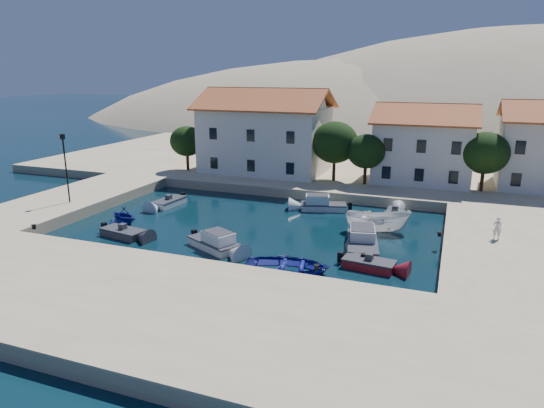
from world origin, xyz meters
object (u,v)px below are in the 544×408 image
Objects in this scene: lamppost at (65,162)px; rowboat_south at (288,272)px; building_left at (266,130)px; boat_east at (377,232)px; building_mid at (424,142)px; pedestrian at (497,228)px; cabin_cruiser_south at (214,242)px; cabin_cruiser_east at (362,242)px.

lamppost is 1.14× the size of rowboat_south.
lamppost is (-11.50, -20.00, -1.18)m from building_left.
building_mid is at bearing -20.36° from boat_east.
rowboat_south is 15.54m from pedestrian.
cabin_cruiser_south reaches higher than rowboat_south.
lamppost is (-29.50, -21.00, -0.47)m from building_mid.
boat_east is at bearing -97.25° from building_mid.
building_mid is 21.58m from cabin_cruiser_east.
boat_east is at bearing -33.06° from rowboat_south.
cabin_cruiser_east is (15.44, -19.89, -5.46)m from building_left.
building_mid is (18.00, 1.00, -0.71)m from building_left.
cabin_cruiser_south is 0.90× the size of boat_east.
cabin_cruiser_east is (3.72, 5.98, 0.48)m from rowboat_south.
cabin_cruiser_east is at bearing 161.02° from boat_east.
pedestrian is at bearing -66.95° from rowboat_south.
boat_east is (-2.11, -16.60, -5.22)m from building_mid.
building_left is 3.12× the size of cabin_cruiser_south.
building_mid is 28.09m from rowboat_south.
building_mid is 36.21m from lamppost.
building_left is 2.36× the size of lamppost.
building_left is at bearing -36.81° from pedestrian.
cabin_cruiser_east is (26.94, 0.11, -4.28)m from lamppost.
building_mid is 17.53m from boat_east.
boat_east is 3.17× the size of pedestrian.
cabin_cruiser_south is 10.93m from cabin_cruiser_east.
lamppost is 3.78× the size of pedestrian.
cabin_cruiser_east is at bearing 0.22° from lamppost.
building_mid is 28.22m from cabin_cruiser_south.
lamppost is 1.32× the size of cabin_cruiser_south.
building_left is at bearing 25.74° from cabin_cruiser_east.
pedestrian is (9.06, 2.66, 1.35)m from cabin_cruiser_east.
cabin_cruiser_east reaches higher than boat_east.
pedestrian is (6.51, -18.23, -3.40)m from building_mid.
building_mid is 1.69× the size of lamppost.
pedestrian reaches higher than boat_east.
pedestrian is (12.78, 8.64, 1.82)m from rowboat_south.
lamppost is 24.42m from rowboat_south.
building_left reaches higher than building_mid.
rowboat_south is at bearing 32.37° from pedestrian.
rowboat_south is 1.05× the size of boat_east.
building_mid is at bearing -19.05° from cabin_cruiser_east.
lamppost is at bearing 64.78° from rowboat_south.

